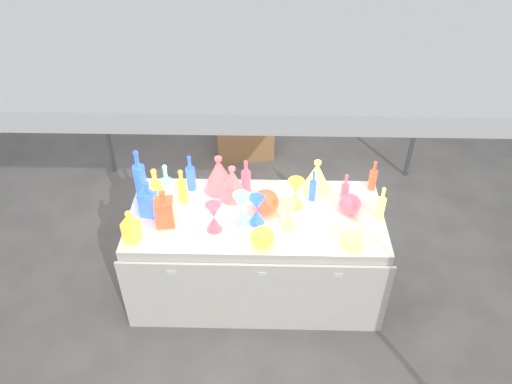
{
  "coord_description": "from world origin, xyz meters",
  "views": [
    {
      "loc": [
        0.06,
        -2.64,
        3.08
      ],
      "look_at": [
        0.0,
        0.0,
        0.95
      ],
      "focal_mm": 35.0,
      "sensor_mm": 36.0,
      "label": 1
    }
  ],
  "objects_px": {
    "display_table": "(256,252)",
    "lampshade_0": "(219,174)",
    "globe_0": "(262,238)",
    "decanter_0": "(131,226)",
    "bottle_0": "(182,186)",
    "cardboard_box_closed": "(244,135)"
  },
  "relations": [
    {
      "from": "display_table",
      "to": "globe_0",
      "type": "distance_m",
      "value": 0.53
    },
    {
      "from": "cardboard_box_closed",
      "to": "globe_0",
      "type": "bearing_deg",
      "value": -93.68
    },
    {
      "from": "display_table",
      "to": "cardboard_box_closed",
      "type": "height_order",
      "value": "display_table"
    },
    {
      "from": "globe_0",
      "to": "display_table",
      "type": "bearing_deg",
      "value": 99.28
    },
    {
      "from": "globe_0",
      "to": "lampshade_0",
      "type": "xyz_separation_m",
      "value": [
        -0.33,
        0.58,
        0.08
      ]
    },
    {
      "from": "globe_0",
      "to": "lampshade_0",
      "type": "height_order",
      "value": "lampshade_0"
    },
    {
      "from": "cardboard_box_closed",
      "to": "globe_0",
      "type": "height_order",
      "value": "globe_0"
    },
    {
      "from": "decanter_0",
      "to": "globe_0",
      "type": "xyz_separation_m",
      "value": [
        0.86,
        -0.03,
        -0.06
      ]
    },
    {
      "from": "display_table",
      "to": "lampshade_0",
      "type": "height_order",
      "value": "lampshade_0"
    },
    {
      "from": "display_table",
      "to": "cardboard_box_closed",
      "type": "xyz_separation_m",
      "value": [
        -0.17,
        1.9,
        -0.16
      ]
    },
    {
      "from": "cardboard_box_closed",
      "to": "globe_0",
      "type": "relative_size",
      "value": 3.8
    },
    {
      "from": "cardboard_box_closed",
      "to": "bottle_0",
      "type": "bearing_deg",
      "value": -110.94
    },
    {
      "from": "display_table",
      "to": "decanter_0",
      "type": "height_order",
      "value": "decanter_0"
    },
    {
      "from": "display_table",
      "to": "bottle_0",
      "type": "relative_size",
      "value": 6.59
    },
    {
      "from": "cardboard_box_closed",
      "to": "lampshade_0",
      "type": "xyz_separation_m",
      "value": [
        -0.11,
        -1.61,
        0.68
      ]
    },
    {
      "from": "decanter_0",
      "to": "cardboard_box_closed",
      "type": "bearing_deg",
      "value": 89.32
    },
    {
      "from": "cardboard_box_closed",
      "to": "bottle_0",
      "type": "relative_size",
      "value": 2.11
    },
    {
      "from": "decanter_0",
      "to": "lampshade_0",
      "type": "bearing_deg",
      "value": 61.76
    },
    {
      "from": "bottle_0",
      "to": "globe_0",
      "type": "bearing_deg",
      "value": -36.92
    },
    {
      "from": "cardboard_box_closed",
      "to": "decanter_0",
      "type": "bearing_deg",
      "value": -115.89
    },
    {
      "from": "cardboard_box_closed",
      "to": "globe_0",
      "type": "xyz_separation_m",
      "value": [
        0.22,
        -2.19,
        0.6
      ]
    },
    {
      "from": "bottle_0",
      "to": "cardboard_box_closed",
      "type": "bearing_deg",
      "value": 78.47
    }
  ]
}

